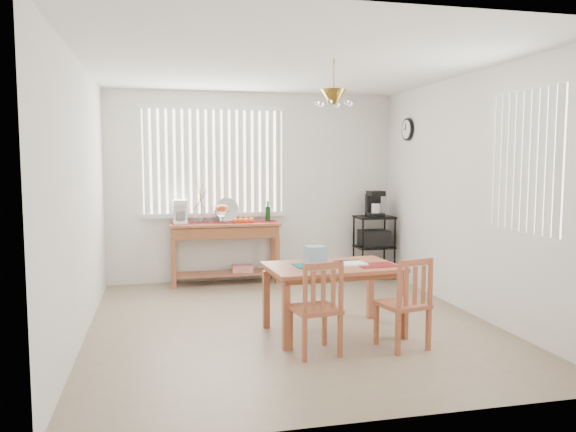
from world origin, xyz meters
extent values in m
cube|color=gray|center=(0.00, 0.00, -0.01)|extent=(4.00, 4.50, 0.01)
cube|color=white|center=(0.00, 2.30, 1.30)|extent=(4.00, 0.10, 2.60)
cube|color=white|center=(0.00, -2.30, 1.30)|extent=(4.00, 0.10, 2.60)
cube|color=white|center=(-2.05, 0.00, 1.30)|extent=(0.10, 4.50, 2.60)
cube|color=white|center=(2.05, 0.00, 1.30)|extent=(0.10, 4.50, 2.60)
cube|color=white|center=(0.00, 0.00, 2.65)|extent=(4.00, 4.50, 0.10)
cube|color=white|center=(-0.55, 2.25, 1.65)|extent=(1.90, 0.01, 1.40)
cube|color=white|center=(-1.45, 2.23, 1.65)|extent=(0.07, 0.03, 1.40)
cube|color=white|center=(-1.34, 2.23, 1.65)|extent=(0.07, 0.03, 1.40)
cube|color=white|center=(-1.24, 2.23, 1.65)|extent=(0.07, 0.03, 1.40)
cube|color=white|center=(-1.13, 2.23, 1.65)|extent=(0.07, 0.03, 1.40)
cube|color=white|center=(-1.03, 2.23, 1.65)|extent=(0.07, 0.03, 1.40)
cube|color=white|center=(-0.92, 2.23, 1.65)|extent=(0.07, 0.03, 1.40)
cube|color=white|center=(-0.81, 2.23, 1.65)|extent=(0.07, 0.03, 1.40)
cube|color=white|center=(-0.71, 2.23, 1.65)|extent=(0.07, 0.03, 1.40)
cube|color=white|center=(-0.60, 2.23, 1.65)|extent=(0.07, 0.03, 1.40)
cube|color=white|center=(-0.50, 2.23, 1.65)|extent=(0.07, 0.03, 1.40)
cube|color=white|center=(-0.39, 2.23, 1.65)|extent=(0.07, 0.03, 1.40)
cube|color=white|center=(-0.29, 2.23, 1.65)|extent=(0.07, 0.03, 1.40)
cube|color=white|center=(-0.18, 2.23, 1.65)|extent=(0.07, 0.03, 1.40)
cube|color=white|center=(-0.08, 2.23, 1.65)|extent=(0.07, 0.03, 1.40)
cube|color=white|center=(0.03, 2.23, 1.65)|extent=(0.07, 0.03, 1.40)
cube|color=white|center=(0.14, 2.23, 1.65)|extent=(0.07, 0.03, 1.40)
cube|color=white|center=(0.24, 2.23, 1.65)|extent=(0.07, 0.03, 1.40)
cube|color=white|center=(0.35, 2.23, 1.65)|extent=(0.07, 0.03, 1.40)
cube|color=white|center=(-0.55, 2.22, 0.92)|extent=(1.98, 0.06, 0.06)
cube|color=white|center=(-0.55, 2.22, 2.38)|extent=(1.98, 0.06, 0.06)
cube|color=white|center=(2.00, -0.90, 1.65)|extent=(0.01, 1.10, 1.30)
cube|color=white|center=(1.99, -1.40, 1.65)|extent=(0.03, 0.07, 1.30)
cube|color=white|center=(1.99, -1.29, 1.65)|extent=(0.03, 0.07, 1.30)
cube|color=white|center=(1.99, -1.18, 1.65)|extent=(0.03, 0.07, 1.30)
cube|color=white|center=(1.99, -1.07, 1.65)|extent=(0.03, 0.07, 1.30)
cube|color=white|center=(1.99, -0.96, 1.65)|extent=(0.03, 0.07, 1.30)
cube|color=white|center=(1.99, -0.85, 1.65)|extent=(0.03, 0.07, 1.30)
cube|color=white|center=(1.99, -0.74, 1.65)|extent=(0.03, 0.07, 1.30)
cube|color=white|center=(1.99, -0.63, 1.65)|extent=(0.03, 0.07, 1.30)
cube|color=white|center=(1.99, -0.52, 1.65)|extent=(0.03, 0.07, 1.30)
cube|color=white|center=(1.99, -0.41, 1.65)|extent=(0.03, 0.07, 1.30)
cylinder|color=black|center=(1.98, 1.55, 2.08)|extent=(0.04, 0.30, 0.30)
cylinder|color=white|center=(1.95, 1.55, 2.08)|extent=(0.01, 0.25, 0.25)
cylinder|color=olive|center=(0.32, -0.41, 2.43)|extent=(0.01, 0.01, 0.34)
cone|color=olive|center=(0.32, -0.41, 2.25)|extent=(0.24, 0.24, 0.14)
sphere|color=white|center=(0.48, -0.41, 2.19)|extent=(0.05, 0.05, 0.05)
sphere|color=white|center=(0.40, -0.27, 2.19)|extent=(0.05, 0.05, 0.05)
sphere|color=white|center=(0.24, -0.27, 2.19)|extent=(0.05, 0.05, 0.05)
sphere|color=white|center=(0.16, -0.41, 2.19)|extent=(0.05, 0.05, 0.05)
sphere|color=white|center=(0.24, -0.55, 2.19)|extent=(0.05, 0.05, 0.05)
sphere|color=white|center=(0.40, -0.55, 2.19)|extent=(0.05, 0.05, 0.05)
cube|color=#A95A39|center=(-0.43, 2.02, 0.81)|extent=(1.47, 0.41, 0.04)
cube|color=#955330|center=(-0.43, 2.02, 0.71)|extent=(1.42, 0.38, 0.15)
cube|color=#A95A39|center=(-1.12, 1.86, 0.32)|extent=(0.06, 0.06, 0.63)
cube|color=#A95A39|center=(0.25, 1.86, 0.32)|extent=(0.06, 0.06, 0.63)
cube|color=#A95A39|center=(-1.12, 2.18, 0.32)|extent=(0.06, 0.06, 0.63)
cube|color=#A95A39|center=(0.25, 2.18, 0.32)|extent=(0.06, 0.06, 0.63)
cube|color=#A95A39|center=(-0.43, 2.02, 0.14)|extent=(1.36, 0.36, 0.03)
cube|color=red|center=(-0.20, 2.02, 0.20)|extent=(0.28, 0.20, 0.09)
cube|color=maroon|center=(-0.43, 2.02, 0.83)|extent=(1.40, 0.23, 0.01)
cube|color=white|center=(-1.02, 2.02, 0.85)|extent=(0.18, 0.22, 0.05)
cube|color=white|center=(-1.02, 2.10, 0.97)|extent=(0.18, 0.07, 0.28)
cube|color=white|center=(-1.02, 2.00, 1.12)|extent=(0.18, 0.20, 0.06)
cylinder|color=white|center=(-1.02, 2.00, 0.93)|extent=(0.12, 0.12, 0.12)
cylinder|color=white|center=(-0.48, 2.00, 0.87)|extent=(0.05, 0.05, 0.09)
cone|color=white|center=(-0.48, 2.00, 0.96)|extent=(0.24, 0.24, 0.08)
sphere|color=red|center=(-0.43, 2.00, 1.04)|extent=(0.07, 0.07, 0.07)
sphere|color=red|center=(-0.46, 2.04, 1.04)|extent=(0.07, 0.07, 0.07)
sphere|color=red|center=(-0.50, 2.04, 1.04)|extent=(0.07, 0.07, 0.07)
sphere|color=red|center=(-0.53, 2.00, 1.04)|extent=(0.07, 0.07, 0.07)
sphere|color=red|center=(-0.50, 1.97, 1.04)|extent=(0.07, 0.07, 0.07)
sphere|color=red|center=(-0.46, 1.97, 1.04)|extent=(0.07, 0.07, 0.07)
sphere|color=#FF500D|center=(-0.31, 1.95, 0.86)|extent=(0.07, 0.07, 0.07)
sphere|color=#FF500D|center=(-0.23, 1.95, 0.86)|extent=(0.07, 0.07, 0.07)
sphere|color=#FF500D|center=(-0.16, 1.95, 0.86)|extent=(0.07, 0.07, 0.07)
sphere|color=#FF500D|center=(-0.09, 1.95, 0.86)|extent=(0.07, 0.07, 0.07)
cylinder|color=silver|center=(-0.39, 2.19, 0.99)|extent=(0.33, 0.08, 0.33)
cylinder|color=white|center=(-0.76, 2.07, 0.89)|extent=(0.07, 0.07, 0.13)
cylinder|color=#4C3823|center=(-0.76, 2.07, 1.16)|extent=(0.08, 0.04, 0.41)
cylinder|color=#4C3823|center=(-0.76, 2.07, 1.19)|extent=(0.13, 0.06, 0.44)
cylinder|color=#4C3823|center=(-0.76, 2.07, 1.14)|extent=(0.16, 0.07, 0.33)
cylinder|color=#4C3823|center=(-0.76, 2.07, 1.21)|extent=(0.05, 0.02, 0.50)
cylinder|color=#4C3823|center=(-0.76, 2.07, 1.13)|extent=(0.20, 0.09, 0.28)
cylinder|color=black|center=(0.16, 2.07, 0.93)|extent=(0.07, 0.07, 0.21)
cylinder|color=black|center=(0.16, 2.07, 1.08)|extent=(0.03, 0.03, 0.07)
cylinder|color=black|center=(1.44, 1.77, 0.44)|extent=(0.02, 0.02, 0.88)
cylinder|color=black|center=(1.92, 1.77, 0.44)|extent=(0.02, 0.02, 0.88)
cylinder|color=black|center=(1.44, 2.14, 0.44)|extent=(0.02, 0.02, 0.88)
cylinder|color=black|center=(1.92, 2.14, 0.44)|extent=(0.02, 0.02, 0.88)
cube|color=black|center=(1.68, 1.95, 0.86)|extent=(0.52, 0.41, 0.03)
cube|color=black|center=(1.68, 1.95, 0.44)|extent=(0.52, 0.41, 0.03)
cube|color=black|center=(1.68, 1.95, 0.06)|extent=(0.52, 0.41, 0.03)
cube|color=black|center=(1.68, 1.95, 0.57)|extent=(0.39, 0.31, 0.23)
cube|color=black|center=(1.68, 1.93, 0.91)|extent=(0.21, 0.25, 0.05)
cube|color=black|center=(1.68, 2.01, 1.04)|extent=(0.21, 0.08, 0.31)
cube|color=black|center=(1.68, 1.93, 1.21)|extent=(0.21, 0.23, 0.07)
cylinder|color=silver|center=(1.68, 1.92, 1.00)|extent=(0.13, 0.13, 0.13)
cube|color=#A95A39|center=(0.32, -0.41, 0.65)|extent=(1.29, 0.88, 0.04)
cube|color=#955330|center=(0.32, -0.41, 0.60)|extent=(1.20, 0.79, 0.05)
cube|color=#A95A39|center=(-0.23, -0.80, 0.29)|extent=(0.07, 0.07, 0.58)
cube|color=#A95A39|center=(0.90, -0.72, 0.29)|extent=(0.07, 0.07, 0.58)
cube|color=#A95A39|center=(-0.27, -0.11, 0.29)|extent=(0.07, 0.07, 0.58)
cube|color=#A95A39|center=(0.86, -0.03, 0.29)|extent=(0.07, 0.07, 0.58)
cube|color=#12676A|center=(0.14, -0.38, 0.67)|extent=(0.39, 0.29, 0.01)
cube|color=maroon|center=(0.72, -0.52, 0.67)|extent=(0.39, 0.29, 0.01)
cube|color=white|center=(0.49, -0.45, 0.67)|extent=(0.28, 0.23, 0.02)
cube|color=black|center=(0.49, -0.33, 0.68)|extent=(0.27, 0.04, 0.03)
cube|color=#85A9C2|center=(0.10, -0.56, 0.77)|extent=(0.19, 0.19, 0.21)
cube|color=#A95A39|center=(0.00, -0.94, 0.39)|extent=(0.43, 0.43, 0.04)
cube|color=#A95A39|center=(0.14, -0.76, 0.19)|extent=(0.04, 0.04, 0.37)
cube|color=#A95A39|center=(-0.19, -0.80, 0.19)|extent=(0.04, 0.04, 0.37)
cube|color=#A95A39|center=(0.18, -1.08, 0.19)|extent=(0.04, 0.04, 0.37)
cube|color=#A95A39|center=(-0.14, -1.12, 0.19)|extent=(0.04, 0.04, 0.37)
cube|color=#A95A39|center=(0.18, -1.09, 0.61)|extent=(0.04, 0.04, 0.42)
cube|color=#A95A39|center=(-0.14, -1.13, 0.61)|extent=(0.04, 0.04, 0.42)
cube|color=#A95A39|center=(0.02, -1.11, 0.79)|extent=(0.34, 0.07, 0.05)
cube|color=#A95A39|center=(0.11, -1.10, 0.59)|extent=(0.04, 0.02, 0.33)
cube|color=#A95A39|center=(0.02, -1.11, 0.59)|extent=(0.04, 0.02, 0.33)
cube|color=#A95A39|center=(-0.07, -1.12, 0.59)|extent=(0.04, 0.02, 0.33)
cube|color=#A95A39|center=(0.80, -0.96, 0.39)|extent=(0.45, 0.45, 0.04)
cube|color=#A95A39|center=(0.92, -0.77, 0.19)|extent=(0.04, 0.04, 0.37)
cube|color=#A95A39|center=(0.60, -0.83, 0.19)|extent=(0.04, 0.04, 0.37)
cube|color=#A95A39|center=(0.99, -1.08, 0.19)|extent=(0.04, 0.04, 0.37)
cube|color=#A95A39|center=(0.67, -1.15, 0.19)|extent=(0.04, 0.04, 0.37)
cube|color=#A95A39|center=(0.99, -1.09, 0.61)|extent=(0.04, 0.04, 0.42)
cube|color=#A95A39|center=(0.67, -1.16, 0.61)|extent=(0.04, 0.04, 0.42)
cube|color=#A95A39|center=(0.83, -1.13, 0.79)|extent=(0.34, 0.10, 0.05)
cube|color=#A95A39|center=(0.92, -1.11, 0.59)|extent=(0.04, 0.03, 0.33)
cube|color=#A95A39|center=(0.83, -1.13, 0.59)|extent=(0.04, 0.03, 0.33)
cube|color=#A95A39|center=(0.74, -1.15, 0.59)|extent=(0.04, 0.03, 0.33)
camera|label=1|loc=(-1.28, -5.48, 1.65)|focal=35.00mm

